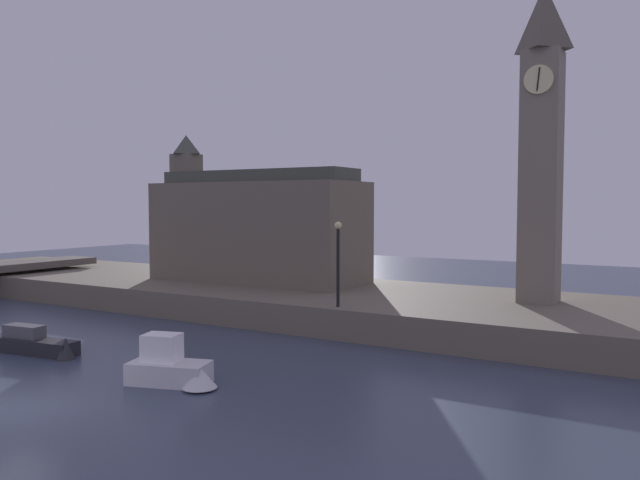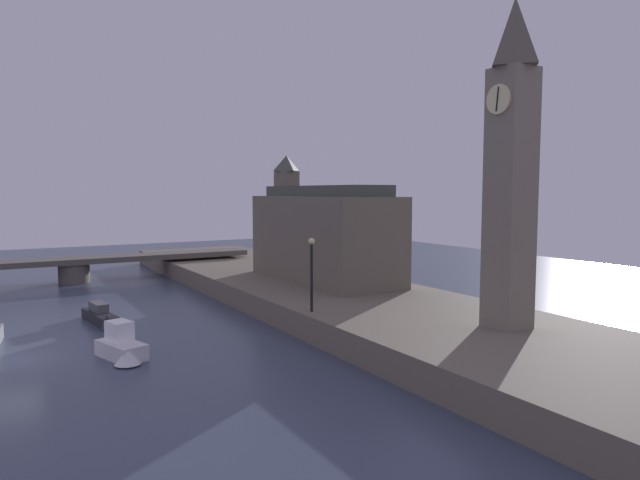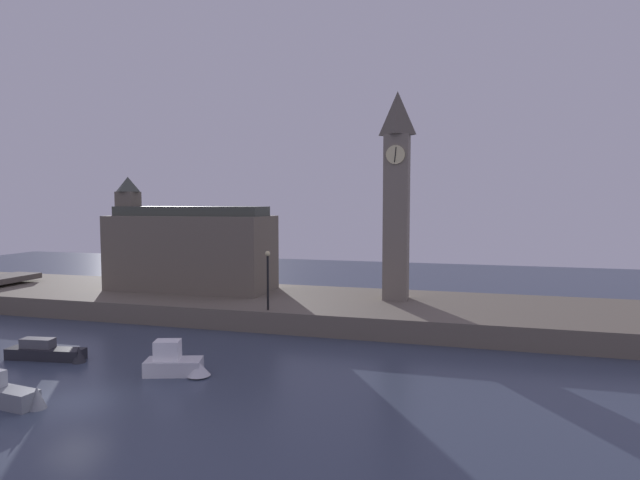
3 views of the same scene
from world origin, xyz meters
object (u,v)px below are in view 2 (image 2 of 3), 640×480
Objects in this scene: streetlamp at (312,266)px; boat_barge_dark at (101,317)px; boat_ferry_white at (122,347)px; clock_tower at (511,160)px; parliament_hall at (322,234)px.

streetlamp is 14.06m from boat_barge_dark.
streetlamp reaches higher than boat_ferry_white.
boat_barge_dark is at bearing -137.33° from clock_tower.
clock_tower reaches higher than streetlamp.
boat_ferry_white reaches higher than boat_barge_dark.
clock_tower is 1.14× the size of parliament_hall.
boat_ferry_white is at bearing -2.68° from boat_barge_dark.
clock_tower is 3.84× the size of streetlamp.
clock_tower is at bearing 60.82° from boat_ferry_white.
parliament_hall is at bearing 146.55° from streetlamp.
streetlamp is at bearing -140.89° from clock_tower.
clock_tower is 11.87m from streetlamp.
streetlamp is 1.09× the size of boat_ferry_white.
boat_ferry_white is 8.34m from boat_barge_dark.
parliament_hall is 16.82m from boat_barge_dark.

